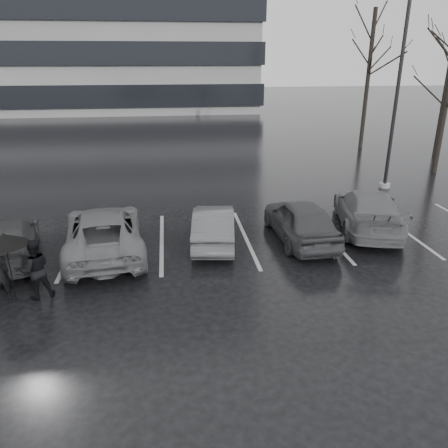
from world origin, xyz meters
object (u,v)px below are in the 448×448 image
object	(u,v)px
car_west_a	(214,225)
tree_north	(368,81)
tree_east	(448,93)
tree_ne	(445,96)
car_west_b	(104,232)
car_east	(368,210)
car_main	(301,220)
pedestrian_right	(35,269)
lamp_post	(397,95)
car_west_c	(7,240)

from	to	relation	value
car_west_a	tree_north	bearing A→B (deg)	-120.74
tree_east	tree_ne	bearing A→B (deg)	57.99
car_west_b	tree_ne	size ratio (longest dim) A/B	0.70
car_east	tree_east	xyz separation A→B (m)	(7.03, 7.20, 3.31)
car_main	car_west_b	distance (m)	6.27
car_west_b	car_east	size ratio (longest dim) A/B	1.03
car_west_a	car_east	bearing A→B (deg)	-166.88
car_main	car_west_a	xyz separation A→B (m)	(-2.85, 0.13, -0.09)
tree_east	car_west_b	bearing A→B (deg)	-153.08
car_east	pedestrian_right	distance (m)	10.79
pedestrian_right	lamp_post	bearing A→B (deg)	-171.35
tree_north	pedestrian_right	bearing A→B (deg)	-132.58
car_main	car_west_c	xyz separation A→B (m)	(-9.06, -0.28, -0.09)
car_west_c	tree_east	distance (m)	20.71
car_west_c	tree_north	xyz separation A→B (m)	(17.72, 15.18, 3.65)
car_main	car_west_b	world-z (taller)	car_main
tree_ne	car_main	bearing A→B (deg)	-135.61
car_west_a	tree_east	bearing A→B (deg)	-140.97
car_main	pedestrian_right	size ratio (longest dim) A/B	2.58
car_main	tree_north	world-z (taller)	tree_north
car_west_c	car_east	world-z (taller)	car_east
car_west_c	car_east	size ratio (longest dim) A/B	0.87
car_west_a	pedestrian_right	xyz separation A→B (m)	(-4.74, -2.90, 0.18)
car_west_b	lamp_post	size ratio (longest dim) A/B	0.54
car_main	lamp_post	bearing A→B (deg)	-138.49
car_west_c	tree_ne	bearing A→B (deg)	-164.46
car_west_c	pedestrian_right	xyz separation A→B (m)	(1.47, -2.50, 0.18)
tree_east	pedestrian_right	bearing A→B (deg)	-148.23
car_west_b	tree_north	bearing A→B (deg)	-142.15
car_west_a	tree_ne	distance (m)	19.29
pedestrian_right	tree_east	world-z (taller)	tree_east
car_west_a	car_west_b	world-z (taller)	car_west_b
tree_ne	car_west_b	bearing A→B (deg)	-146.74
car_east	pedestrian_right	size ratio (longest dim) A/B	3.04
car_west_b	car_main	bearing A→B (deg)	174.22
car_west_b	car_east	xyz separation A→B (m)	(8.90, 0.88, 0.01)
car_main	lamp_post	world-z (taller)	lamp_post
car_west_a	car_west_c	xyz separation A→B (m)	(-6.21, -0.41, -0.00)
car_west_a	car_west_b	xyz separation A→B (m)	(-3.42, -0.31, 0.08)
car_main	tree_ne	size ratio (longest dim) A/B	0.58
tree_north	lamp_post	bearing A→B (deg)	-107.39
car_west_a	car_east	size ratio (longest dim) A/B	0.77
car_east	tree_ne	world-z (taller)	tree_ne
lamp_post	car_west_a	bearing A→B (deg)	-147.81
car_west_b	pedestrian_right	distance (m)	2.91
car_main	car_west_a	bearing A→B (deg)	-5.07
car_west_c	pedestrian_right	world-z (taller)	pedestrian_right
lamp_post	tree_ne	xyz separation A→B (m)	(6.44, 6.38, -0.64)
pedestrian_right	car_main	bearing A→B (deg)	176.80
car_west_a	tree_ne	xyz separation A→B (m)	(15.00, 11.77, 2.90)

